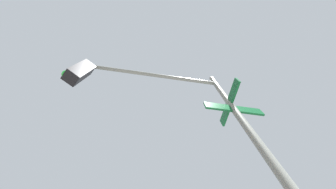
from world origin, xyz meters
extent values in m
cylinder|color=slate|center=(-7.44, -7.23, 2.66)|extent=(0.12, 0.12, 5.31)
cylinder|color=slate|center=(-6.53, -5.93, 4.91)|extent=(1.90, 2.66, 0.09)
cube|color=black|center=(-5.62, -4.63, 4.46)|extent=(0.28, 0.28, 0.80)
sphere|color=red|center=(-5.54, -4.51, 4.71)|extent=(0.18, 0.18, 0.18)
sphere|color=orange|center=(-5.54, -4.51, 4.46)|extent=(0.18, 0.18, 0.18)
sphere|color=green|center=(-5.54, -4.51, 4.21)|extent=(0.18, 0.18, 0.18)
cube|color=#0F5128|center=(-7.44, -7.23, 3.66)|extent=(0.66, 0.92, 0.20)
cube|color=#0F5128|center=(-7.44, -7.23, 3.88)|extent=(0.84, 0.61, 0.20)
camera|label=1|loc=(-7.71, -5.31, 1.13)|focal=16.87mm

